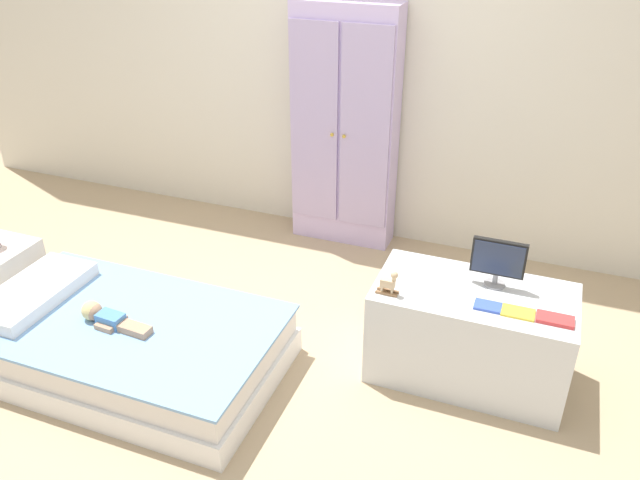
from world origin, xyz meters
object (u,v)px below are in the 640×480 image
Objects in this scene: tv_stand at (470,334)px; book_red at (555,319)px; doll at (103,316)px; wardrobe at (345,129)px; tv_monitor at (498,260)px; rocking_horse_toy at (390,283)px; book_yellow at (518,312)px; bed at (129,344)px; book_blue at (488,306)px; nightstand at (3,275)px.

book_red is (0.36, -0.11, 0.26)m from tv_stand.
doll is 1.90m from wardrobe.
tv_monitor reaches higher than book_red.
rocking_horse_toy reaches higher than book_yellow.
wardrobe is at bearing 132.62° from tv_stand.
wardrobe is 10.92× the size of book_yellow.
tv_stand reaches higher than bed.
doll is 2.72× the size of book_yellow.
tv_stand is (1.68, 0.60, -0.08)m from doll.
book_blue reaches higher than doll.
tv_stand reaches higher than nightstand.
tv_stand is at bearing 151.19° from book_yellow.
wardrobe is 1.55m from tv_monitor.
book_blue is at bearing -91.15° from tv_monitor.
wardrobe is at bearing 42.75° from nightstand.
doll is at bearing -16.12° from nightstand.
tv_monitor is (0.07, 0.08, 0.39)m from tv_stand.
book_red reaches higher than doll.
tv_monitor is at bearing 123.28° from book_yellow.
nightstand is 2.24m from wardrobe.
wardrobe reaches higher than bed.
tv_monitor reaches higher than doll.
doll is at bearing -164.41° from book_blue.
rocking_horse_toy is at bearing 4.06° from nightstand.
rocking_horse_toy reaches higher than tv_stand.
bed is at bearing -107.95° from wardrobe.
bed is 1.06m from nightstand.
wardrobe reaches higher than nightstand.
rocking_horse_toy reaches higher than bed.
rocking_horse_toy is 0.73m from book_red.
book_yellow is (0.13, 0.00, -0.00)m from book_blue.
tv_monitor reaches higher than book_blue.
book_blue is (1.66, 0.44, 0.36)m from bed.
rocking_horse_toy is 0.45m from book_blue.
doll is at bearing -158.72° from tv_monitor.
book_blue reaches higher than book_yellow.
bed is at bearing -166.16° from book_yellow.
tv_monitor is 2.07× the size of book_blue.
book_yellow is at bearing 180.00° from book_red.
book_blue is (1.75, 0.49, 0.18)m from doll.
tv_monitor reaches higher than bed.
book_red is (0.28, -0.19, -0.13)m from tv_monitor.
wardrobe is 1.48m from rocking_horse_toy.
tv_monitor is 0.27m from book_yellow.
wardrobe reaches higher than rocking_horse_toy.
tv_monitor is at bearing 21.28° from doll.
tv_stand is 7.48× the size of rocking_horse_toy.
book_red reaches higher than book_yellow.
tv_monitor is at bearing 29.02° from rocking_horse_toy.
rocking_horse_toy is at bearing -174.71° from book_yellow.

